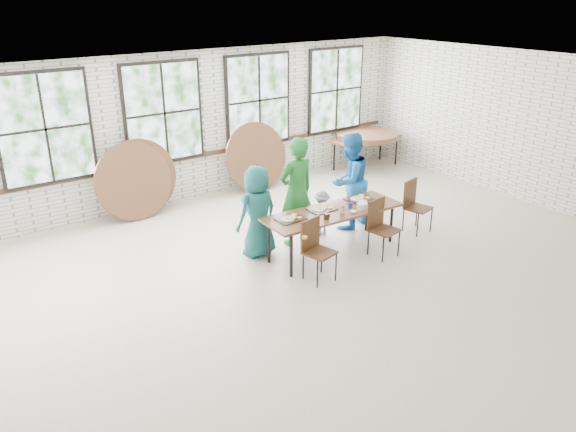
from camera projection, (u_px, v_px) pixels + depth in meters
name	position (u px, v px, depth m)	size (l,w,h in m)	color
room	(164.00, 115.00, 10.83)	(12.00, 12.00, 12.00)	beige
dining_table	(333.00, 214.00, 9.18)	(2.44, 0.94, 0.74)	brown
chair_near_left	(315.00, 245.00, 8.38)	(0.50, 0.48, 0.95)	#482D18
chair_near_right	(380.00, 223.00, 9.16)	(0.48, 0.46, 0.95)	#482D18
chair_spare	(414.00, 201.00, 10.07)	(0.50, 0.49, 0.95)	#482D18
adult_teal	(258.00, 212.00, 9.06)	(0.75, 0.48, 1.52)	#1B6667
adult_green	(296.00, 192.00, 9.43)	(0.68, 0.45, 1.87)	#1D6E28
toddler	(321.00, 213.00, 9.93)	(0.53, 0.31, 0.83)	#1A1238
adult_blue	(349.00, 181.00, 10.10)	(0.86, 0.67, 1.77)	blue
storage_table	(366.00, 140.00, 13.60)	(1.86, 0.91, 0.74)	brown
tabletop_clutter	(339.00, 208.00, 9.20)	(1.99, 0.64, 0.11)	black
round_tops_stacked	(367.00, 135.00, 13.55)	(1.50, 1.50, 0.13)	brown
round_tops_leaning	(180.00, 171.00, 11.12)	(4.27, 0.43, 1.49)	brown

